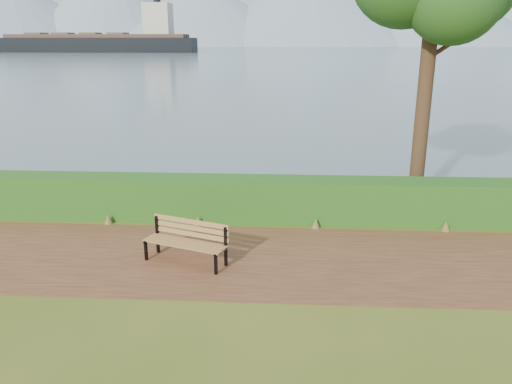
{
  "coord_description": "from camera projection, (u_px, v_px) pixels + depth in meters",
  "views": [
    {
      "loc": [
        0.87,
        -8.61,
        4.1
      ],
      "look_at": [
        0.29,
        1.2,
        1.1
      ],
      "focal_mm": 35.0,
      "sensor_mm": 36.0,
      "label": 1
    }
  ],
  "objects": [
    {
      "name": "ground",
      "position": [
        237.0,
        265.0,
        9.47
      ],
      "size": [
        140.0,
        140.0,
        0.0
      ],
      "primitive_type": "plane",
      "color": "#435719",
      "rests_on": "ground"
    },
    {
      "name": "path",
      "position": [
        238.0,
        259.0,
        9.75
      ],
      "size": [
        40.0,
        3.4,
        0.01
      ],
      "primitive_type": "cube",
      "color": "#512C1C",
      "rests_on": "ground"
    },
    {
      "name": "hedge",
      "position": [
        247.0,
        199.0,
        11.81
      ],
      "size": [
        32.0,
        0.85,
        1.0
      ],
      "primitive_type": "cube",
      "color": "#1F4A15",
      "rests_on": "ground"
    },
    {
      "name": "water",
      "position": [
        285.0,
        48.0,
        257.7
      ],
      "size": [
        700.0,
        510.0,
        0.0
      ],
      "primitive_type": "cube",
      "color": "#43576C",
      "rests_on": "ground"
    },
    {
      "name": "mountains",
      "position": [
        275.0,
        9.0,
        389.58
      ],
      "size": [
        585.0,
        190.0,
        70.0
      ],
      "color": "#798DA1",
      "rests_on": "ground"
    },
    {
      "name": "bench",
      "position": [
        187.0,
        239.0,
        9.51
      ],
      "size": [
        1.7,
        1.01,
        0.82
      ],
      "rotation": [
        0.0,
        0.0,
        -0.35
      ],
      "color": "black",
      "rests_on": "ground"
    },
    {
      "name": "cargo_ship",
      "position": [
        105.0,
        43.0,
        171.77
      ],
      "size": [
        67.88,
        12.16,
        20.54
      ],
      "rotation": [
        0.0,
        0.0,
        -0.02
      ],
      "color": "black",
      "rests_on": "ground"
    }
  ]
}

